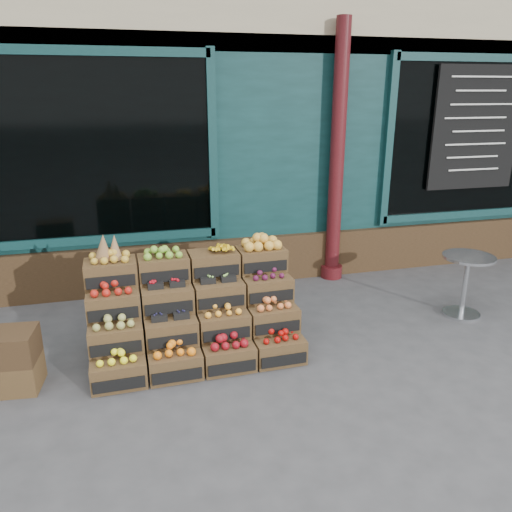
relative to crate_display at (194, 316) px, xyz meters
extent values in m
plane|color=#3D3D40|center=(0.86, -0.52, -0.37)|extent=(60.00, 60.00, 0.00)
cube|color=#0F3333|center=(0.86, 4.68, 2.03)|extent=(12.00, 6.00, 4.80)
cube|color=#0F3333|center=(0.86, 1.73, 1.13)|extent=(12.00, 0.12, 3.00)
cube|color=#3A2817|center=(0.86, 1.66, -0.07)|extent=(12.00, 0.18, 0.60)
cube|color=black|center=(-0.74, 1.66, 1.38)|extent=(2.40, 0.06, 2.00)
cube|color=black|center=(4.06, 1.66, 1.38)|extent=(2.40, 0.06, 2.00)
cylinder|color=#4A1115|center=(2.06, 1.53, 1.23)|extent=(0.18, 0.18, 3.20)
cube|color=black|center=(4.06, 1.58, 1.53)|extent=(1.30, 0.04, 1.60)
cube|color=#4D371E|center=(-0.70, -0.40, -0.25)|extent=(0.47, 0.33, 0.23)
cube|color=black|center=(-0.70, -0.57, -0.27)|extent=(0.42, 0.02, 0.10)
cube|color=yellow|center=(-0.70, -0.40, -0.10)|extent=(0.37, 0.25, 0.07)
cube|color=#4D371E|center=(-0.23, -0.39, -0.25)|extent=(0.47, 0.33, 0.23)
cube|color=black|center=(-0.22, -0.56, -0.27)|extent=(0.42, 0.02, 0.10)
cube|color=orange|center=(-0.23, -0.39, -0.10)|extent=(0.37, 0.25, 0.08)
cube|color=#4D371E|center=(0.25, -0.38, -0.25)|extent=(0.47, 0.33, 0.23)
cube|color=black|center=(0.25, -0.55, -0.27)|extent=(0.42, 0.02, 0.10)
cube|color=maroon|center=(0.25, -0.38, -0.09)|extent=(0.37, 0.25, 0.09)
cube|color=#4D371E|center=(0.73, -0.37, -0.25)|extent=(0.47, 0.33, 0.23)
cube|color=black|center=(0.73, -0.54, -0.27)|extent=(0.42, 0.02, 0.10)
cube|color=#9F0B07|center=(0.73, -0.37, -0.10)|extent=(0.37, 0.25, 0.07)
cube|color=#4D371E|center=(-0.71, -0.20, -0.02)|extent=(0.47, 0.33, 0.23)
cube|color=black|center=(-0.70, -0.37, -0.05)|extent=(0.42, 0.02, 0.10)
cube|color=#9A9A4C|center=(-0.71, -0.20, 0.13)|extent=(0.37, 0.25, 0.08)
cube|color=#4D371E|center=(-0.23, -0.19, -0.02)|extent=(0.47, 0.33, 0.23)
cube|color=black|center=(-0.23, -0.36, -0.05)|extent=(0.42, 0.02, 0.10)
cube|color=#1C1A3C|center=(-0.23, -0.19, 0.11)|extent=(0.37, 0.25, 0.03)
cube|color=#4D371E|center=(0.25, -0.18, -0.02)|extent=(0.47, 0.33, 0.23)
cube|color=black|center=(0.25, -0.35, -0.05)|extent=(0.42, 0.02, 0.10)
cube|color=#FFA42D|center=(0.25, -0.18, 0.12)|extent=(0.37, 0.25, 0.06)
cube|color=#4D371E|center=(0.72, -0.17, -0.02)|extent=(0.47, 0.33, 0.23)
cube|color=black|center=(0.73, -0.34, -0.05)|extent=(0.42, 0.02, 0.10)
cube|color=orange|center=(0.72, -0.17, 0.13)|extent=(0.37, 0.25, 0.07)
cube|color=#4D371E|center=(-0.71, -0.01, 0.21)|extent=(0.47, 0.33, 0.23)
cube|color=black|center=(-0.71, -0.18, 0.18)|extent=(0.42, 0.02, 0.10)
cube|color=#AE1B11|center=(-0.71, -0.01, 0.36)|extent=(0.37, 0.25, 0.08)
cube|color=#4D371E|center=(-0.23, 0.00, 0.21)|extent=(0.47, 0.33, 0.23)
cube|color=black|center=(-0.23, -0.17, 0.18)|extent=(0.42, 0.02, 0.10)
cube|color=#B00D18|center=(-0.23, 0.00, 0.34)|extent=(0.37, 0.25, 0.03)
cube|color=#4D371E|center=(0.24, 0.01, 0.21)|extent=(0.47, 0.33, 0.23)
cube|color=black|center=(0.25, -0.16, 0.18)|extent=(0.42, 0.02, 0.10)
cube|color=#8AC353|center=(0.24, 0.01, 0.34)|extent=(0.37, 0.25, 0.03)
cube|color=#4D371E|center=(0.72, 0.02, 0.21)|extent=(0.47, 0.33, 0.23)
cube|color=black|center=(0.72, -0.15, 0.18)|extent=(0.42, 0.02, 0.10)
cube|color=#4C1232|center=(0.72, 0.02, 0.35)|extent=(0.37, 0.25, 0.06)
cube|color=#4D371E|center=(-0.71, 0.19, 0.44)|extent=(0.47, 0.33, 0.23)
cube|color=black|center=(-0.71, 0.02, 0.41)|extent=(0.42, 0.02, 0.10)
cube|color=gold|center=(-0.71, 0.19, 0.59)|extent=(0.37, 0.25, 0.08)
cube|color=#4D371E|center=(-0.24, 0.20, 0.44)|extent=(0.47, 0.33, 0.23)
cube|color=black|center=(-0.23, 0.03, 0.41)|extent=(0.42, 0.02, 0.10)
cube|color=#75A831|center=(-0.24, 0.20, 0.59)|extent=(0.37, 0.25, 0.08)
cube|color=#4D371E|center=(0.24, 0.20, 0.44)|extent=(0.47, 0.33, 0.23)
cube|color=black|center=(0.24, 0.03, 0.41)|extent=(0.42, 0.02, 0.10)
cube|color=gold|center=(0.24, 0.20, 0.59)|extent=(0.37, 0.25, 0.07)
cube|color=#4D371E|center=(0.72, 0.21, 0.44)|extent=(0.47, 0.33, 0.23)
cube|color=black|center=(0.72, 0.04, 0.41)|extent=(0.42, 0.02, 0.10)
cube|color=gold|center=(0.72, 0.21, 0.61)|extent=(0.37, 0.25, 0.11)
cube|color=#3A2817|center=(0.01, -0.19, -0.25)|extent=(1.89, 0.35, 0.23)
cube|color=#3A2817|center=(0.00, 0.01, -0.14)|extent=(1.89, 0.35, 0.46)
cube|color=#3A2817|center=(0.00, 0.20, -0.02)|extent=(1.89, 0.35, 0.69)
cone|color=olive|center=(-0.76, 0.19, 0.68)|extent=(0.16, 0.16, 0.27)
cone|color=olive|center=(-0.66, 0.22, 0.67)|extent=(0.14, 0.14, 0.23)
cube|color=#4D371E|center=(-1.60, -0.23, -0.24)|extent=(0.56, 0.41, 0.26)
cube|color=#3A2817|center=(-1.60, -0.23, 0.02)|extent=(0.56, 0.41, 0.26)
cylinder|color=#AEAFB5|center=(3.00, 0.06, -0.35)|extent=(0.40, 0.40, 0.03)
cylinder|color=#AEAFB5|center=(3.00, 0.06, -0.03)|extent=(0.06, 0.06, 0.66)
cylinder|color=#AEAFB5|center=(3.00, 0.06, 0.31)|extent=(0.55, 0.55, 0.03)
imported|color=#19581E|center=(-0.50, 2.16, 0.57)|extent=(0.79, 0.65, 1.88)
camera|label=1|loc=(-0.51, -4.28, 2.03)|focal=35.00mm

